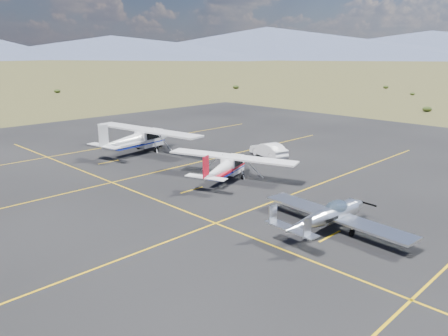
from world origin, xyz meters
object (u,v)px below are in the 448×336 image
sedan (268,150)px  aircraft_cessna (226,166)px  aircraft_plain (138,138)px  aircraft_low_wing (328,216)px

sedan → aircraft_cessna: bearing=31.3°
aircraft_cessna → sedan: size_ratio=2.46×
sedan → aircraft_plain: bearing=-38.8°
aircraft_low_wing → aircraft_cessna: bearing=79.3°
aircraft_plain → sedan: size_ratio=3.11×
aircraft_plain → sedan: 12.23m
aircraft_low_wing → aircraft_plain: (3.37, 22.67, 0.49)m
aircraft_low_wing → aircraft_plain: 22.92m
aircraft_low_wing → aircraft_plain: aircraft_plain is taller
aircraft_plain → sedan: bearing=-61.4°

